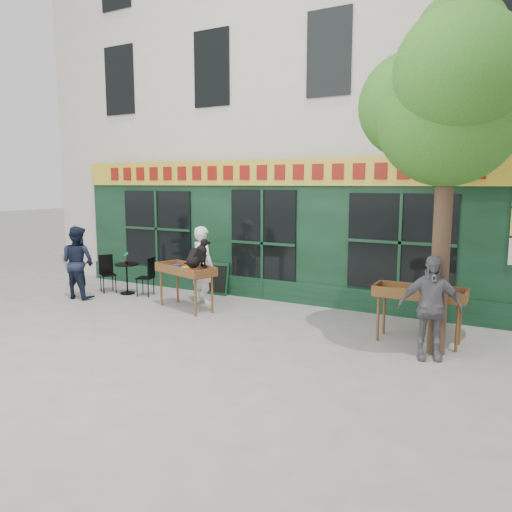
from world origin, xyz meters
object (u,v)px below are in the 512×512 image
at_px(dog, 197,253).
at_px(bistro_table, 127,272).
at_px(man_left, 78,262).
at_px(book_cart_right, 420,296).
at_px(book_cart_center, 186,272).
at_px(man_right, 430,307).
at_px(woman, 203,265).

bearing_deg(dog, bistro_table, -174.51).
bearing_deg(man_left, book_cart_right, 179.07).
distance_m(book_cart_center, man_right, 5.29).
distance_m(woman, book_cart_right, 4.98).
xyz_separation_m(book_cart_center, bistro_table, (-2.22, 0.51, -0.28)).
height_order(book_cart_center, book_cart_right, same).
bearing_deg(book_cart_center, dog, 9.73).
distance_m(dog, man_left, 3.31).
relative_size(book_cart_center, woman, 0.91).
bearing_deg(book_cart_center, book_cart_right, 18.83).
relative_size(book_cart_right, man_right, 0.91).
bearing_deg(bistro_table, book_cart_right, -3.43).
relative_size(book_cart_right, bistro_table, 1.99).
xyz_separation_m(book_cart_center, man_right, (5.25, -0.67, 0.01)).
height_order(book_cart_center, dog, dog).
bearing_deg(man_left, man_right, 173.68).
height_order(bistro_table, man_left, man_left).
bearing_deg(dog, book_cart_right, 19.52).
relative_size(dog, man_right, 0.36).
bearing_deg(man_left, woman, -164.78).
xyz_separation_m(dog, book_cart_right, (4.60, 0.13, -0.47)).
distance_m(dog, book_cart_right, 4.62).
relative_size(bistro_table, man_left, 0.44).
distance_m(book_cart_center, woman, 0.65).
height_order(dog, man_right, man_right).
height_order(man_right, bistro_table, man_right).
bearing_deg(man_left, dog, -178.46).
relative_size(woman, book_cart_right, 1.18).
bearing_deg(bistro_table, man_left, -127.87).
bearing_deg(book_cart_right, man_left, -177.64).
bearing_deg(woman, bistro_table, 21.41).
relative_size(woman, man_right, 1.07).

